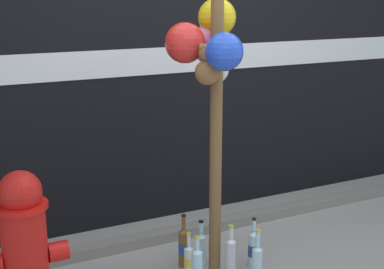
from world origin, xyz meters
name	(u,v)px	position (x,y,z in m)	size (l,w,h in m)	color
building_wall	(174,19)	(0.00, 1.43, 1.62)	(10.00, 0.21, 3.23)	black
curb_strip	(203,227)	(0.00, 0.91, 0.04)	(8.00, 0.12, 0.08)	slate
memorial_post	(212,20)	(-0.26, 0.33, 1.67)	(0.69, 0.57, 2.86)	brown
fire_hydrant	(25,245)	(-1.43, 0.35, 0.45)	(0.48, 0.29, 0.89)	red
bottle_1	(253,248)	(0.06, 0.28, 0.13)	(0.07, 0.07, 0.35)	#B2DBEA
bottle_2	(201,248)	(-0.27, 0.44, 0.13)	(0.07, 0.07, 0.33)	#B2DBEA
bottle_3	(189,261)	(-0.42, 0.32, 0.13)	(0.06, 0.06, 0.33)	silver
bottle_4	(231,256)	(-0.17, 0.20, 0.15)	(0.07, 0.07, 0.37)	silver
bottle_5	(184,246)	(-0.37, 0.48, 0.15)	(0.07, 0.07, 0.38)	brown
bottle_6	(257,265)	(-0.09, 0.01, 0.16)	(0.06, 0.06, 0.41)	#B2DBEA
litter_1	(54,259)	(-1.15, 0.97, 0.00)	(0.14, 0.05, 0.01)	#8C99B2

